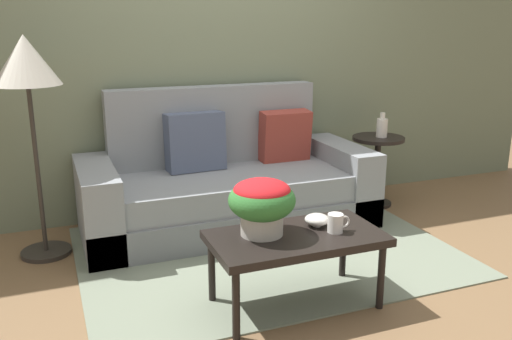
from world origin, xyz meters
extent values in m
plane|color=brown|center=(0.00, 0.00, 0.00)|extent=(14.00, 14.00, 0.00)
cube|color=slate|center=(0.00, 1.15, 1.36)|extent=(6.40, 0.12, 2.73)
cube|color=gray|center=(0.00, 0.07, 0.01)|extent=(2.49, 1.85, 0.01)
cube|color=slate|center=(-0.09, 0.60, 0.12)|extent=(2.17, 0.90, 0.24)
cube|color=gray|center=(-0.09, 0.57, 0.33)|extent=(1.68, 0.81, 0.19)
cube|color=gray|center=(-0.09, 0.97, 0.63)|extent=(1.68, 0.16, 0.83)
cube|color=gray|center=(-1.05, 0.60, 0.29)|extent=(0.25, 0.90, 0.58)
cube|color=gray|center=(0.87, 0.60, 0.29)|extent=(0.25, 0.90, 0.58)
cube|color=#4C5670|center=(-0.29, 0.80, 0.65)|extent=(0.45, 0.22, 0.45)
cube|color=#93382D|center=(0.47, 0.81, 0.63)|extent=(0.41, 0.19, 0.42)
cylinder|color=black|center=(-0.55, -0.87, 0.19)|extent=(0.04, 0.04, 0.38)
cylinder|color=black|center=(0.30, -0.87, 0.19)|extent=(0.04, 0.04, 0.38)
cylinder|color=black|center=(-0.55, -0.46, 0.19)|extent=(0.04, 0.04, 0.38)
cylinder|color=black|center=(0.30, -0.46, 0.19)|extent=(0.04, 0.04, 0.38)
cube|color=black|center=(-0.13, -0.66, 0.40)|extent=(0.94, 0.51, 0.05)
cylinder|color=black|center=(1.26, 0.65, 0.01)|extent=(0.28, 0.28, 0.03)
cylinder|color=black|center=(1.26, 0.65, 0.30)|extent=(0.05, 0.05, 0.54)
cylinder|color=black|center=(1.26, 0.65, 0.58)|extent=(0.43, 0.43, 0.03)
cylinder|color=#2D2823|center=(-1.41, 0.58, 0.01)|extent=(0.33, 0.33, 0.03)
cylinder|color=#2D2823|center=(-1.41, 0.58, 0.59)|extent=(0.03, 0.03, 1.12)
cone|color=beige|center=(-1.41, 0.58, 1.31)|extent=(0.42, 0.42, 0.31)
cylinder|color=#B7B2A8|center=(-0.30, -0.59, 0.48)|extent=(0.23, 0.23, 0.12)
ellipsoid|color=#337533|center=(-0.30, -0.59, 0.62)|extent=(0.36, 0.36, 0.22)
ellipsoid|color=red|center=(-0.30, -0.59, 0.67)|extent=(0.31, 0.31, 0.12)
cylinder|color=white|center=(0.09, -0.71, 0.48)|extent=(0.09, 0.09, 0.10)
torus|color=white|center=(0.14, -0.71, 0.48)|extent=(0.07, 0.01, 0.07)
cylinder|color=silver|center=(0.04, -0.59, 0.43)|extent=(0.05, 0.05, 0.02)
ellipsoid|color=silver|center=(0.04, -0.59, 0.46)|extent=(0.14, 0.14, 0.06)
cylinder|color=silver|center=(1.27, 0.63, 0.68)|extent=(0.09, 0.09, 0.15)
cylinder|color=silver|center=(1.27, 0.63, 0.78)|extent=(0.04, 0.04, 0.05)
camera|label=1|loc=(-1.35, -3.17, 1.55)|focal=38.54mm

